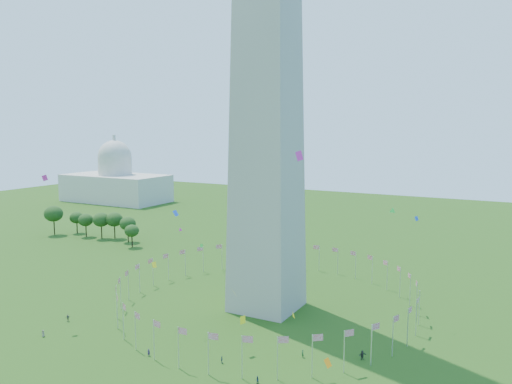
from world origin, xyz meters
TOP-DOWN VIEW (x-y plane):
  - flag_ring at (-0.00, 50.00)m, footprint 80.24×80.24m
  - capitol_building at (-180.00, 180.00)m, footprint 70.00×35.00m
  - kites_aloft at (4.07, 24.88)m, footprint 107.75×77.70m
  - tree_line_west at (-108.26, 90.78)m, footprint 55.64×15.51m

SIDE VIEW (x-z plane):
  - flag_ring at x=0.00m, z-range 0.00..9.00m
  - tree_line_west at x=-108.26m, z-range -0.94..12.32m
  - kites_aloft at x=4.07m, z-range -0.52..38.82m
  - capitol_building at x=-180.00m, z-range 0.00..46.00m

